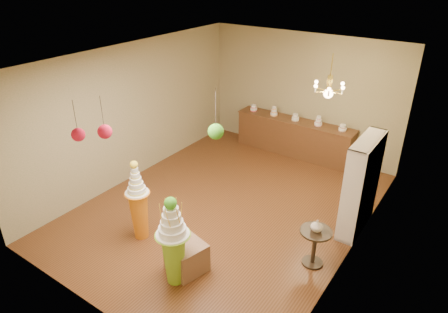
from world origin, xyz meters
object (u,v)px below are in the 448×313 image
Objects in this scene: sideboard at (294,136)px; round_table at (315,243)px; pedestal_orange at (139,209)px; pedestal_green at (174,247)px.

sideboard is 4.47× the size of round_table.
pedestal_orange is 3.05m from round_table.
sideboard reaches higher than round_table.
pedestal_green is 0.50× the size of sideboard.
sideboard is at bearing 95.48° from pedestal_green.
pedestal_orange reaches higher than pedestal_green.
pedestal_green is 0.99× the size of pedestal_orange.
pedestal_orange is at bearing 158.45° from pedestal_green.
pedestal_orange is at bearing -99.07° from sideboard.
sideboard is at bearing 80.93° from pedestal_orange.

